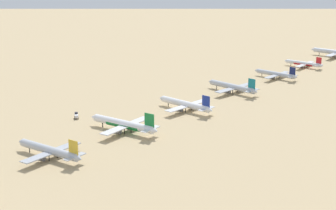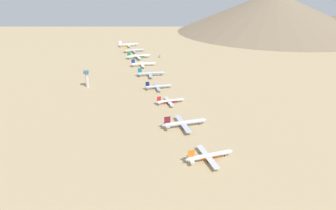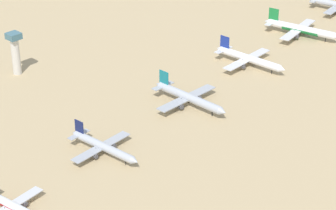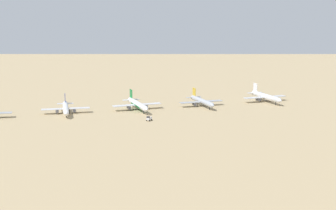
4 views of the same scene
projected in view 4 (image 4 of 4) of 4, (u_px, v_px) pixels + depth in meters
The scene contains 5 objects.
parked_jet_5 at pixel (66, 108), 407.26m from camera, with size 49.27×39.99×14.21m.
parked_jet_6 at pixel (137, 104), 422.79m from camera, with size 52.94×43.34×15.33m.
parked_jet_7 at pixel (202, 101), 439.39m from camera, with size 49.41×40.40×14.28m.
parked_jet_8 at pixel (266, 97), 461.55m from camera, with size 53.02×43.37×15.34m.
service_truck at pixel (149, 118), 380.94m from camera, with size 5.66×5.06×3.90m.
Camera 4 is at (399.65, 74.61, 82.98)m, focal length 52.28 mm.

